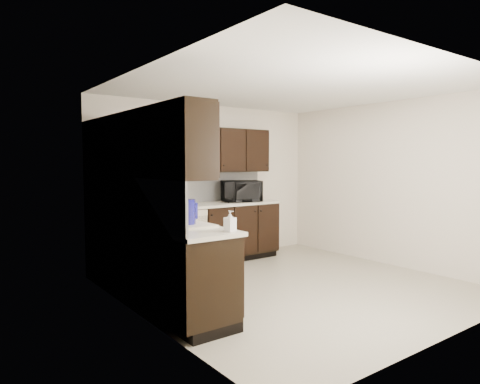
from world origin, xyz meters
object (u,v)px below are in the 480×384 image
object	(u,v)px
toaster_oven	(111,201)
microwave	(241,191)
blue_pitcher	(187,213)
storage_bin	(153,210)

from	to	relation	value
toaster_oven	microwave	bearing A→B (deg)	15.76
toaster_oven	blue_pitcher	bearing A→B (deg)	-69.59
microwave	toaster_oven	world-z (taller)	microwave
toaster_oven	blue_pitcher	size ratio (longest dim) A/B	1.38
blue_pitcher	storage_bin	bearing A→B (deg)	68.47
storage_bin	blue_pitcher	bearing A→B (deg)	-88.49
microwave	toaster_oven	xyz separation A→B (m)	(-2.14, 0.05, -0.05)
toaster_oven	blue_pitcher	distance (m)	1.87
storage_bin	blue_pitcher	distance (m)	0.73
microwave	storage_bin	size ratio (longest dim) A/B	1.26
microwave	blue_pitcher	bearing A→B (deg)	-114.21
microwave	storage_bin	world-z (taller)	microwave
microwave	toaster_oven	distance (m)	2.14
microwave	toaster_oven	size ratio (longest dim) A/B	1.66
storage_bin	blue_pitcher	xyz separation A→B (m)	(0.02, -0.73, 0.04)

